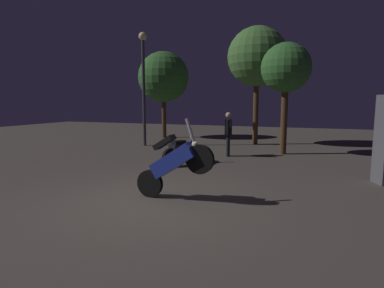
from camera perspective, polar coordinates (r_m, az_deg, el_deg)
The scene contains 8 objects.
ground_plane at distance 6.32m, azimuth -7.49°, elevation -10.30°, with size 40.00×40.00×0.00m, color #4C443D.
motorcycle_blue_foreground at distance 6.22m, azimuth -3.34°, elevation -3.46°, with size 1.66×0.35×1.63m.
motorcycle_black_parked_left at distance 9.90m, azimuth -1.64°, elevation -1.13°, with size 0.75×1.56×1.11m.
person_rider_beside at distance 11.37m, azimuth 6.55°, elevation 2.46°, with size 0.30×0.66×1.58m.
streetlamp_near at distance 14.30m, azimuth -8.72°, elevation 12.26°, with size 0.36×0.36×4.91m.
tree_left_bg at distance 12.28m, azimuth 16.52°, elevation 12.80°, with size 1.80×1.80×4.07m.
tree_center_bg at distance 17.52m, azimuth -5.14°, elevation 11.82°, with size 2.72×2.72×4.62m.
tree_right_bg at distance 14.95m, azimuth 11.62°, elevation 15.04°, with size 2.64×2.64×5.27m.
Camera 1 is at (2.89, -5.28, 1.93)m, focal length 29.68 mm.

